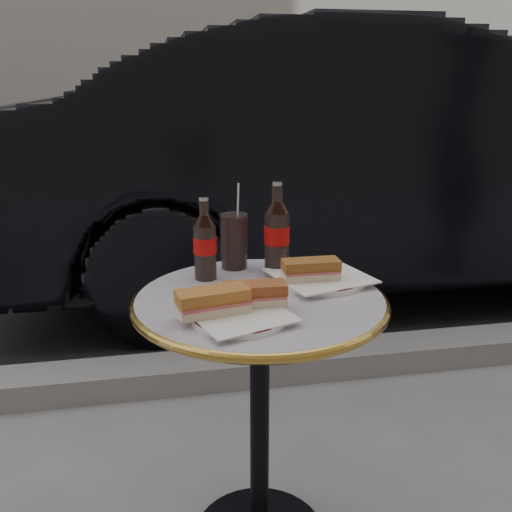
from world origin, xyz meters
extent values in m
cube|color=black|center=(0.00, 5.00, 0.00)|extent=(40.00, 8.00, 0.00)
cube|color=gray|center=(0.00, 0.90, 0.05)|extent=(40.00, 0.20, 0.12)
cylinder|color=white|center=(-0.07, -0.13, 0.74)|extent=(0.24, 0.24, 0.01)
cylinder|color=white|center=(0.18, 0.08, 0.74)|extent=(0.26, 0.26, 0.01)
cube|color=#B26B2D|center=(-0.13, -0.12, 0.77)|extent=(0.17, 0.10, 0.05)
cube|color=#984C26|center=(-0.03, -0.08, 0.77)|extent=(0.15, 0.07, 0.05)
cube|color=brown|center=(0.14, 0.06, 0.77)|extent=(0.15, 0.07, 0.05)
cylinder|color=black|center=(-0.03, 0.23, 0.81)|extent=(0.09, 0.09, 0.15)
imported|color=black|center=(1.17, 2.01, 0.76)|extent=(1.64, 4.62, 1.51)
camera|label=1|loc=(-0.25, -1.26, 1.23)|focal=40.00mm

